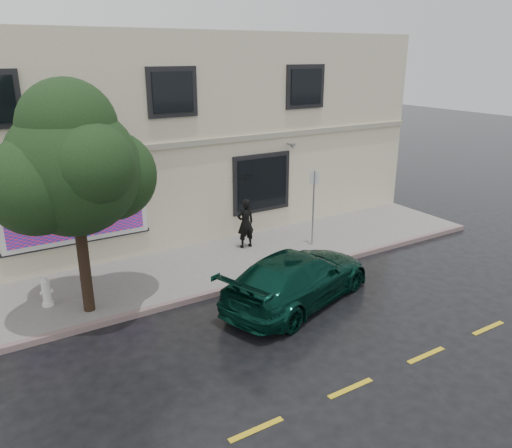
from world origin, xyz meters
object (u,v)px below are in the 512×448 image
pedestrian (245,223)px  car (298,278)px  street_tree (73,170)px  fire_hydrant (47,292)px

pedestrian → car: bearing=81.4°
pedestrian → street_tree: bearing=17.5°
car → pedestrian: pedestrian is taller
street_tree → car: bearing=-23.6°
street_tree → fire_hydrant: bearing=136.8°
car → pedestrian: 3.89m
car → street_tree: (-4.93, 2.16, 3.06)m
street_tree → fire_hydrant: (-0.85, 0.80, -3.23)m
pedestrian → fire_hydrant: bearing=8.5°
pedestrian → street_tree: street_tree is taller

